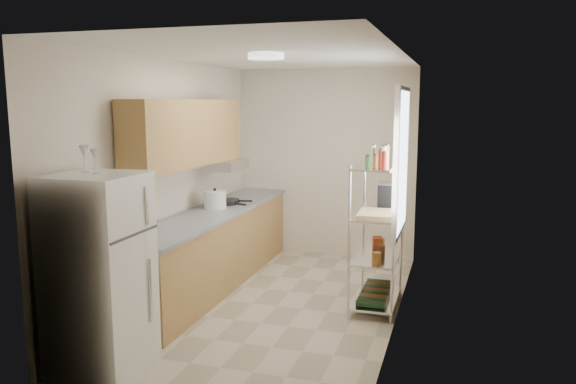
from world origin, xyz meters
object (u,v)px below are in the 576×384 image
(rice_cooker, at_px, (215,200))
(cutting_board, at_px, (377,214))
(frying_pan_large, at_px, (227,202))
(espresso_machine, at_px, (386,195))
(refrigerator, at_px, (99,276))

(rice_cooker, bearing_deg, cutting_board, -11.05)
(rice_cooker, distance_m, frying_pan_large, 0.31)
(frying_pan_large, bearing_deg, espresso_machine, 10.96)
(cutting_board, bearing_deg, refrigerator, -133.55)
(refrigerator, bearing_deg, frying_pan_large, 91.33)
(frying_pan_large, relative_size, cutting_board, 0.58)
(frying_pan_large, xyz_separation_m, espresso_machine, (1.98, -0.29, 0.23))
(rice_cooker, bearing_deg, refrigerator, -88.07)
(frying_pan_large, bearing_deg, rice_cooker, -74.09)
(refrigerator, height_order, cutting_board, refrigerator)
(espresso_machine, bearing_deg, refrigerator, -131.71)
(refrigerator, relative_size, cutting_board, 3.36)
(frying_pan_large, distance_m, cutting_board, 2.07)
(refrigerator, bearing_deg, cutting_board, 46.45)
(refrigerator, distance_m, frying_pan_large, 2.67)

